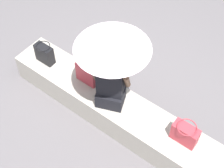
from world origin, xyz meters
TOP-DOWN VIEW (x-y plane):
  - ground_plane at (0.00, 0.00)m, footprint 14.00×14.00m
  - stone_bench at (0.00, 0.00)m, footprint 3.16×0.54m
  - person_seated at (0.01, 0.04)m, footprint 0.51×0.39m
  - parasol at (0.03, -0.02)m, footprint 0.87×0.87m
  - handbag_black at (0.47, -0.07)m, footprint 0.30×0.22m
  - tote_bag_canvas at (-1.01, -0.04)m, footprint 0.32×0.23m
  - shoulder_bag_spare at (1.18, 0.03)m, footprint 0.27×0.20m

SIDE VIEW (x-z plane):
  - ground_plane at x=0.00m, z-range 0.00..0.00m
  - stone_bench at x=0.00m, z-range 0.00..0.42m
  - tote_bag_canvas at x=-1.01m, z-range 0.41..0.70m
  - shoulder_bag_spare at x=1.18m, z-range 0.41..0.72m
  - handbag_black at x=0.47m, z-range 0.41..0.74m
  - person_seated at x=0.01m, z-range 0.35..1.25m
  - parasol at x=0.03m, z-range 0.86..2.02m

